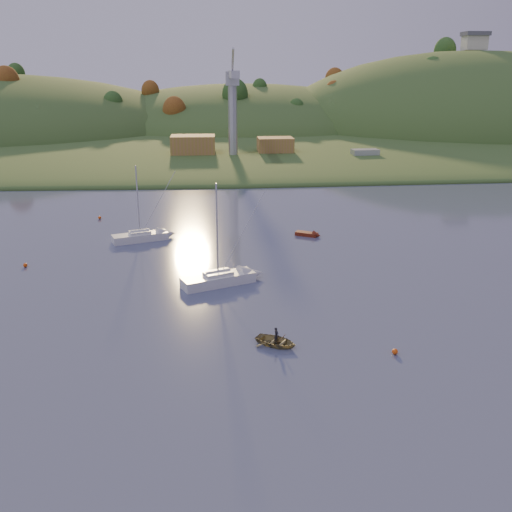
{
  "coord_description": "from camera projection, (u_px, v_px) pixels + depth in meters",
  "views": [
    {
      "loc": [
        -3.57,
        -23.19,
        22.61
      ],
      "look_at": [
        0.94,
        34.06,
        3.94
      ],
      "focal_mm": 40.0,
      "sensor_mm": 36.0,
      "label": 1
    }
  ],
  "objects": [
    {
      "name": "far_shore",
      "position": [
        218.0,
        126.0,
        247.29
      ],
      "size": [
        620.0,
        220.0,
        1.5
      ],
      "primitive_type": "cube",
      "color": "#334B1E",
      "rests_on": "ground"
    },
    {
      "name": "shore_slope",
      "position": [
        222.0,
        144.0,
        185.67
      ],
      "size": [
        640.0,
        150.0,
        7.0
      ],
      "primitive_type": "ellipsoid",
      "color": "#334B1E",
      "rests_on": "ground"
    },
    {
      "name": "hill_center",
      "position": [
        244.0,
        130.0,
        229.08
      ],
      "size": [
        140.0,
        120.0,
        36.0
      ],
      "primitive_type": "ellipsoid",
      "color": "#334B1E",
      "rests_on": "ground"
    },
    {
      "name": "hill_right",
      "position": [
        465.0,
        132.0,
        221.21
      ],
      "size": [
        150.0,
        130.0,
        60.0
      ],
      "primitive_type": "ellipsoid",
      "color": "#334B1E",
      "rests_on": "ground"
    },
    {
      "name": "hilltop_house",
      "position": [
        475.0,
        40.0,
        210.88
      ],
      "size": [
        9.0,
        7.0,
        6.45
      ],
      "color": "beige",
      "rests_on": "hill_right"
    },
    {
      "name": "hillside_trees",
      "position": [
        220.0,
        137.0,
        204.63
      ],
      "size": [
        280.0,
        50.0,
        32.0
      ],
      "primitive_type": null,
      "color": "#1E4C1B",
      "rests_on": "ground"
    },
    {
      "name": "wharf",
      "position": [
        245.0,
        159.0,
        144.91
      ],
      "size": [
        42.0,
        16.0,
        2.4
      ],
      "primitive_type": "cube",
      "color": "slate",
      "rests_on": "ground"
    },
    {
      "name": "shed_west",
      "position": [
        193.0,
        145.0,
        143.77
      ],
      "size": [
        11.0,
        8.0,
        4.8
      ],
      "primitive_type": "cube",
      "color": "olive",
      "rests_on": "wharf"
    },
    {
      "name": "shed_east",
      "position": [
        275.0,
        145.0,
        146.41
      ],
      "size": [
        9.0,
        7.0,
        4.0
      ],
      "primitive_type": "cube",
      "color": "olive",
      "rests_on": "wharf"
    },
    {
      "name": "dock_crane",
      "position": [
        233.0,
        95.0,
        136.32
      ],
      "size": [
        3.2,
        28.0,
        20.3
      ],
      "color": "#B7B7BC",
      "rests_on": "wharf"
    },
    {
      "name": "sailboat_near",
      "position": [
        218.0,
        278.0,
        63.11
      ],
      "size": [
        8.53,
        5.42,
        11.39
      ],
      "rotation": [
        0.0,
        0.0,
        0.39
      ],
      "color": "silver",
      "rests_on": "ground"
    },
    {
      "name": "sailboat_far",
      "position": [
        140.0,
        236.0,
        79.46
      ],
      "size": [
        7.92,
        4.74,
        10.54
      ],
      "rotation": [
        0.0,
        0.0,
        0.35
      ],
      "color": "silver",
      "rests_on": "ground"
    },
    {
      "name": "canoe",
      "position": [
        276.0,
        341.0,
        49.19
      ],
      "size": [
        4.58,
        4.29,
        0.77
      ],
      "primitive_type": "imported",
      "rotation": [
        0.0,
        0.0,
        0.98
      ],
      "color": "olive",
      "rests_on": "ground"
    },
    {
      "name": "paddler",
      "position": [
        276.0,
        338.0,
        49.09
      ],
      "size": [
        0.57,
        0.62,
        1.42
      ],
      "primitive_type": "imported",
      "rotation": [
        0.0,
        0.0,
        0.98
      ],
      "color": "black",
      "rests_on": "ground"
    },
    {
      "name": "red_tender",
      "position": [
        311.0,
        235.0,
        81.74
      ],
      "size": [
        3.85,
        2.95,
        1.26
      ],
      "rotation": [
        0.0,
        0.0,
        -0.52
      ],
      "color": "#5C1C0D",
      "rests_on": "ground"
    },
    {
      "name": "work_vessel",
      "position": [
        365.0,
        159.0,
        143.29
      ],
      "size": [
        15.88,
        6.92,
        3.97
      ],
      "rotation": [
        0.0,
        0.0,
        0.09
      ],
      "color": "slate",
      "rests_on": "ground"
    },
    {
      "name": "buoy_0",
      "position": [
        395.0,
        352.0,
        47.68
      ],
      "size": [
        0.5,
        0.5,
        0.5
      ],
      "primitive_type": "sphere",
      "color": "#DE4B0B",
      "rests_on": "ground"
    },
    {
      "name": "buoy_1",
      "position": [
        25.0,
        265.0,
        68.91
      ],
      "size": [
        0.5,
        0.5,
        0.5
      ],
      "primitive_type": "sphere",
      "color": "#DE4B0B",
      "rests_on": "ground"
    },
    {
      "name": "buoy_2",
      "position": [
        100.0,
        218.0,
        91.23
      ],
      "size": [
        0.5,
        0.5,
        0.5
      ],
      "primitive_type": "sphere",
      "color": "#DE4B0B",
      "rests_on": "ground"
    }
  ]
}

